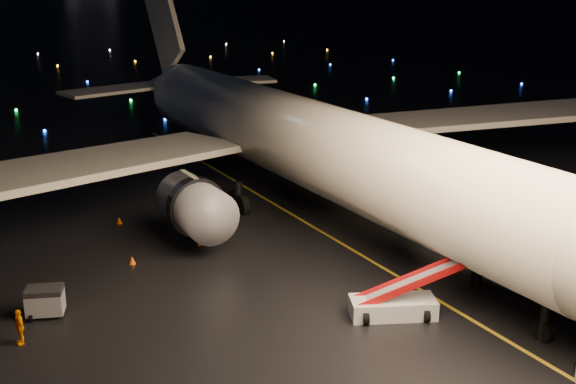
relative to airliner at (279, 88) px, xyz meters
name	(u,v)px	position (x,y,z in m)	size (l,w,h in m)	color
lane_centre	(330,237)	(-1.28, -10.35, -9.42)	(0.25, 80.00, 0.02)	gold
airliner	(279,88)	(0.00, 0.00, 0.00)	(66.55, 63.23, 18.86)	silver
belt_loader	(394,288)	(-4.87, -22.79, -7.73)	(7.01, 1.91, 3.40)	silver
crew_c	(19,327)	(-23.77, -16.05, -8.45)	(1.15, 0.48, 1.96)	#FF9200
safety_cone_0	(199,241)	(-10.28, -7.25, -9.17)	(0.45, 0.45, 0.51)	#E55304
safety_cone_1	(119,220)	(-13.97, -0.09, -9.18)	(0.44, 0.44, 0.49)	#E55304
safety_cone_2	(132,260)	(-15.50, -8.39, -9.16)	(0.48, 0.48, 0.54)	#E55304
baggage_cart_0	(45,302)	(-21.99, -13.40, -8.57)	(2.01, 1.41, 1.71)	gray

